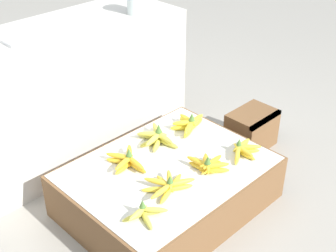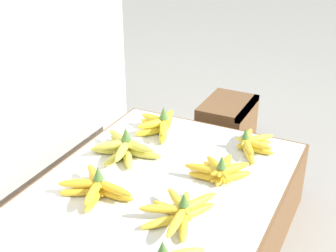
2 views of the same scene
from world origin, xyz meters
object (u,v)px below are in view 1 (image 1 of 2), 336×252
(wooden_crate, at_px, (251,130))
(banana_bunch_middle_midleft, at_px, (127,160))
(banana_bunch_front_midleft, at_px, (168,185))
(banana_bunch_front_midright, at_px, (208,165))
(banana_bunch_middle_midright, at_px, (157,137))
(glass_jar, at_px, (137,1))
(foam_tray_white, at_px, (31,36))
(banana_bunch_front_left, at_px, (145,213))
(banana_bunch_front_right, at_px, (243,150))
(banana_bunch_middle_right, at_px, (189,124))

(wooden_crate, distance_m, banana_bunch_middle_midleft, 0.92)
(banana_bunch_front_midleft, height_order, banana_bunch_front_midright, banana_bunch_front_midright)
(banana_bunch_front_midright, xyz_separation_m, banana_bunch_middle_midright, (-0.01, 0.36, 0.00))
(banana_bunch_middle_midleft, relative_size, glass_jar, 1.71)
(banana_bunch_front_midleft, height_order, foam_tray_white, foam_tray_white)
(banana_bunch_front_left, relative_size, banana_bunch_front_right, 0.80)
(banana_bunch_front_midright, bearing_deg, banana_bunch_middle_midright, 91.36)
(banana_bunch_front_right, bearing_deg, banana_bunch_middle_midright, 121.36)
(banana_bunch_front_midleft, distance_m, banana_bunch_front_right, 0.49)
(banana_bunch_front_midright, distance_m, banana_bunch_middle_right, 0.39)
(banana_bunch_front_right, distance_m, banana_bunch_middle_midleft, 0.60)
(banana_bunch_middle_midright, distance_m, foam_tray_white, 0.84)
(banana_bunch_front_midright, height_order, banana_bunch_middle_midright, banana_bunch_middle_midright)
(wooden_crate, height_order, glass_jar, glass_jar)
(glass_jar, bearing_deg, banana_bunch_front_left, -130.73)
(banana_bunch_middle_right, xyz_separation_m, foam_tray_white, (-0.56, 0.61, 0.51))
(banana_bunch_front_left, relative_size, banana_bunch_middle_midleft, 0.76)
(banana_bunch_front_midright, xyz_separation_m, glass_jar, (0.31, 0.85, 0.57))
(glass_jar, bearing_deg, banana_bunch_front_right, -94.74)
(banana_bunch_front_left, xyz_separation_m, banana_bunch_middle_midleft, (0.20, 0.35, 0.00))
(banana_bunch_front_right, xyz_separation_m, banana_bunch_middle_right, (-0.02, 0.36, 0.01))
(banana_bunch_middle_right, distance_m, glass_jar, 0.78)
(banana_bunch_front_right, bearing_deg, foam_tray_white, 120.51)
(banana_bunch_middle_midright, bearing_deg, banana_bunch_front_left, -138.36)
(glass_jar, xyz_separation_m, foam_tray_white, (-0.65, 0.09, -0.06))
(banana_bunch_front_midleft, bearing_deg, banana_bunch_middle_midright, 53.96)
(banana_bunch_middle_midleft, bearing_deg, foam_tray_white, 97.46)
(banana_bunch_middle_midleft, bearing_deg, glass_jar, 43.61)
(wooden_crate, bearing_deg, banana_bunch_middle_right, 162.52)
(banana_bunch_front_left, xyz_separation_m, glass_jar, (0.76, 0.89, 0.58))
(banana_bunch_front_midleft, relative_size, banana_bunch_front_midright, 1.22)
(banana_bunch_front_midright, distance_m, banana_bunch_middle_midright, 0.36)
(banana_bunch_front_left, relative_size, banana_bunch_middle_right, 0.79)
(banana_bunch_front_midleft, relative_size, banana_bunch_middle_right, 1.09)
(banana_bunch_front_midleft, relative_size, foam_tray_white, 0.86)
(banana_bunch_middle_midright, bearing_deg, banana_bunch_middle_midleft, -168.32)
(banana_bunch_front_left, bearing_deg, glass_jar, 49.27)
(banana_bunch_front_right, relative_size, foam_tray_white, 0.78)
(banana_bunch_front_midright, bearing_deg, banana_bunch_front_left, -175.44)
(banana_bunch_front_midleft, bearing_deg, wooden_crate, 10.58)
(wooden_crate, xyz_separation_m, foam_tray_white, (-0.99, 0.75, 0.67))
(banana_bunch_front_midleft, xyz_separation_m, foam_tray_white, (-0.09, 0.91, 0.51))
(wooden_crate, height_order, foam_tray_white, foam_tray_white)
(glass_jar, distance_m, foam_tray_white, 0.66)
(wooden_crate, xyz_separation_m, banana_bunch_front_left, (-1.10, -0.23, 0.16))
(banana_bunch_front_left, height_order, foam_tray_white, foam_tray_white)
(banana_bunch_front_midright, bearing_deg, banana_bunch_front_right, -8.28)
(banana_bunch_middle_midright, bearing_deg, banana_bunch_front_right, -58.64)
(banana_bunch_front_midleft, bearing_deg, banana_bunch_front_midright, -6.54)
(banana_bunch_middle_midright, bearing_deg, banana_bunch_front_midleft, -126.04)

